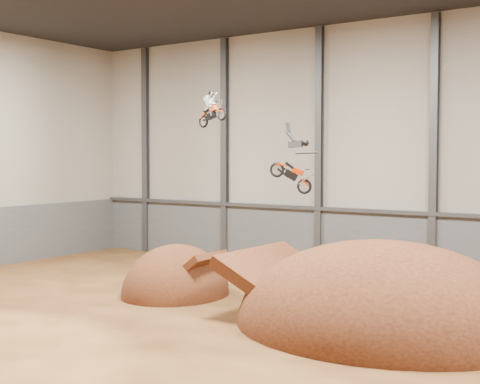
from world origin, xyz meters
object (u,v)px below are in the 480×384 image
at_px(fmx_rider_a, 213,105).
at_px(fmx_rider_b, 287,157).
at_px(landing_ramp, 382,327).
at_px(takeoff_ramp, 176,295).

xyz_separation_m(fmx_rider_a, fmx_rider_b, (3.94, -0.16, -2.33)).
height_order(landing_ramp, fmx_rider_a, fmx_rider_a).
relative_size(takeoff_ramp, landing_ramp, 0.48).
relative_size(takeoff_ramp, fmx_rider_b, 2.09).
relative_size(takeoff_ramp, fmx_rider_a, 3.01).
relative_size(fmx_rider_a, fmx_rider_b, 0.70).
distance_m(landing_ramp, fmx_rider_b, 7.84).
height_order(landing_ramp, fmx_rider_b, fmx_rider_b).
distance_m(landing_ramp, fmx_rider_a, 12.15).
height_order(takeoff_ramp, fmx_rider_b, fmx_rider_b).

